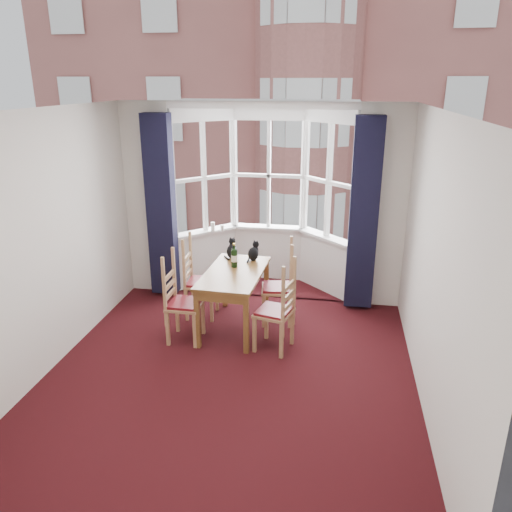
% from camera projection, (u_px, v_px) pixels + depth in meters
% --- Properties ---
extents(floor, '(4.50, 4.50, 0.00)m').
position_uv_depth(floor, '(229.00, 378.00, 5.42)').
color(floor, black).
rests_on(floor, ground).
extents(ceiling, '(4.50, 4.50, 0.00)m').
position_uv_depth(ceiling, '(223.00, 110.00, 4.49)').
color(ceiling, white).
rests_on(ceiling, floor).
extents(wall_left, '(0.00, 4.50, 4.50)m').
position_uv_depth(wall_left, '(41.00, 246.00, 5.27)').
color(wall_left, silver).
rests_on(wall_left, floor).
extents(wall_right, '(0.00, 4.50, 4.50)m').
position_uv_depth(wall_right, '(435.00, 268.00, 4.65)').
color(wall_right, silver).
rests_on(wall_right, floor).
extents(wall_near, '(4.00, 0.00, 4.00)m').
position_uv_depth(wall_near, '(140.00, 385.00, 2.87)').
color(wall_near, silver).
rests_on(wall_near, floor).
extents(wall_back_pier_left, '(0.70, 0.12, 2.80)m').
position_uv_depth(wall_back_pier_left, '(150.00, 200.00, 7.31)').
color(wall_back_pier_left, silver).
rests_on(wall_back_pier_left, floor).
extents(wall_back_pier_right, '(0.70, 0.12, 2.80)m').
position_uv_depth(wall_back_pier_right, '(381.00, 209.00, 6.79)').
color(wall_back_pier_right, silver).
rests_on(wall_back_pier_right, floor).
extents(bay_window, '(2.76, 0.94, 2.80)m').
position_uv_depth(bay_window, '(266.00, 197.00, 7.52)').
color(bay_window, white).
rests_on(bay_window, floor).
extents(curtain_left, '(0.38, 0.22, 2.60)m').
position_uv_depth(curtain_left, '(161.00, 207.00, 7.12)').
color(curtain_left, black).
rests_on(curtain_left, floor).
extents(curtain_right, '(0.38, 0.22, 2.60)m').
position_uv_depth(curtain_right, '(364.00, 215.00, 6.68)').
color(curtain_right, black).
rests_on(curtain_right, floor).
extents(dining_table, '(0.76, 1.34, 0.78)m').
position_uv_depth(dining_table, '(234.00, 280.00, 6.32)').
color(dining_table, brown).
rests_on(dining_table, floor).
extents(chair_left_near, '(0.40, 0.42, 0.92)m').
position_uv_depth(chair_left_near, '(178.00, 304.00, 6.10)').
color(chair_left_near, '#AC8153').
rests_on(chair_left_near, floor).
extents(chair_left_far, '(0.42, 0.43, 0.92)m').
position_uv_depth(chair_left_far, '(195.00, 283.00, 6.74)').
color(chair_left_far, '#AC8153').
rests_on(chair_left_far, floor).
extents(chair_right_near, '(0.49, 0.51, 0.92)m').
position_uv_depth(chair_right_near, '(281.00, 314.00, 5.85)').
color(chair_right_near, '#AC8153').
rests_on(chair_right_near, floor).
extents(chair_right_far, '(0.45, 0.47, 0.92)m').
position_uv_depth(chair_right_far, '(284.00, 289.00, 6.55)').
color(chair_right_far, '#AC8153').
rests_on(chair_right_far, floor).
extents(cat_left, '(0.17, 0.22, 0.28)m').
position_uv_depth(cat_left, '(232.00, 250.00, 6.75)').
color(cat_left, black).
rests_on(cat_left, dining_table).
extents(cat_right, '(0.20, 0.23, 0.27)m').
position_uv_depth(cat_right, '(254.00, 253.00, 6.66)').
color(cat_right, black).
rests_on(cat_right, dining_table).
extents(wine_bottle, '(0.08, 0.08, 0.32)m').
position_uv_depth(wine_bottle, '(234.00, 257.00, 6.40)').
color(wine_bottle, black).
rests_on(wine_bottle, dining_table).
extents(candle_tall, '(0.06, 0.06, 0.14)m').
position_uv_depth(candle_tall, '(213.00, 227.00, 7.66)').
color(candle_tall, white).
rests_on(candle_tall, bay_window).
extents(candle_short, '(0.06, 0.06, 0.09)m').
position_uv_depth(candle_short, '(222.00, 228.00, 7.67)').
color(candle_short, white).
rests_on(candle_short, bay_window).
extents(street, '(80.00, 80.00, 0.00)m').
position_uv_depth(street, '(323.00, 208.00, 37.42)').
color(street, '#333335').
rests_on(street, ground).
extents(tenement_building, '(18.40, 7.80, 15.20)m').
position_uv_depth(tenement_building, '(312.00, 124.00, 17.93)').
color(tenement_building, '#AD6159').
rests_on(tenement_building, street).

